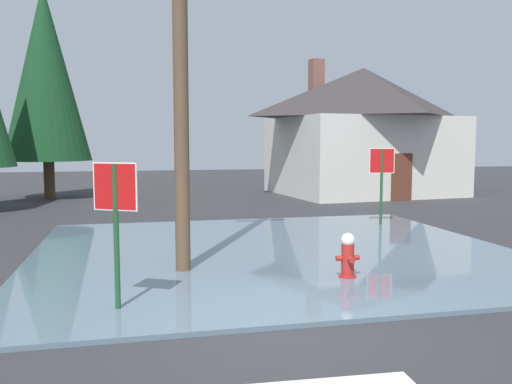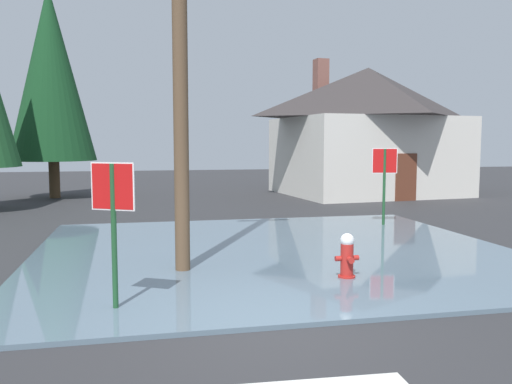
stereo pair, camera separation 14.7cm
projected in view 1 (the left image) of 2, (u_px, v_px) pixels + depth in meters
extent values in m
cube|color=#2D2D30|center=(280.00, 328.00, 7.29)|extent=(80.00, 80.00, 0.10)
cube|color=slate|center=(275.00, 251.00, 11.96)|extent=(10.54, 9.57, 0.07)
cylinder|color=#1E4C28|center=(116.00, 239.00, 7.65)|extent=(0.08, 0.08, 2.18)
cube|color=white|center=(115.00, 187.00, 7.58)|extent=(0.62, 0.35, 0.69)
cube|color=red|center=(115.00, 187.00, 7.58)|extent=(0.59, 0.34, 0.65)
cylinder|color=#AD231E|center=(347.00, 278.00, 9.56)|extent=(0.31, 0.31, 0.10)
cylinder|color=#AD231E|center=(348.00, 259.00, 9.53)|extent=(0.23, 0.23, 0.57)
sphere|color=white|center=(348.00, 240.00, 9.49)|extent=(0.25, 0.25, 0.25)
cylinder|color=#AD231E|center=(339.00, 258.00, 9.49)|extent=(0.10, 0.09, 0.09)
cylinder|color=#AD231E|center=(356.00, 257.00, 9.56)|extent=(0.10, 0.09, 0.09)
cylinder|color=#AD231E|center=(351.00, 260.00, 9.36)|extent=(0.11, 0.10, 0.11)
cylinder|color=brown|center=(180.00, 29.00, 9.65)|extent=(0.28, 0.28, 9.05)
cylinder|color=#1E4C28|center=(381.00, 188.00, 15.50)|extent=(0.08, 0.08, 2.29)
cube|color=white|center=(382.00, 161.00, 15.42)|extent=(0.72, 0.18, 0.73)
cube|color=red|center=(382.00, 161.00, 15.42)|extent=(0.68, 0.18, 0.69)
cube|color=beige|center=(362.00, 156.00, 25.44)|extent=(8.25, 7.27, 3.61)
pyramid|color=#332D2D|center=(363.00, 93.00, 25.16)|extent=(8.92, 7.86, 2.35)
cube|color=brown|center=(316.00, 82.00, 25.59)|extent=(0.66, 0.66, 2.11)
cube|color=#592D1E|center=(402.00, 177.00, 22.44)|extent=(1.00, 0.17, 2.00)
cylinder|color=#4C3823|center=(49.00, 179.00, 23.48)|extent=(0.46, 0.46, 1.67)
cone|color=#143D1E|center=(45.00, 73.00, 23.04)|extent=(3.70, 3.70, 7.59)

